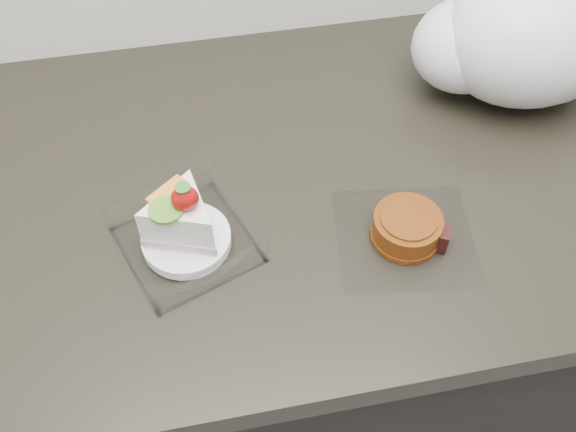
# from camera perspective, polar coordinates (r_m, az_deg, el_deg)

# --- Properties ---
(counter) EXTENTS (2.04, 0.64, 0.90)m
(counter) POSITION_cam_1_polar(r_m,az_deg,el_deg) (1.23, -1.94, -10.50)
(counter) COLOR black
(counter) RESTS_ON ground
(cake_tray) EXTENTS (0.19, 0.19, 0.12)m
(cake_tray) POSITION_cam_1_polar(r_m,az_deg,el_deg) (0.77, -9.19, -1.23)
(cake_tray) COLOR white
(cake_tray) RESTS_ON counter
(mooncake_wrap) EXTENTS (0.19, 0.18, 0.04)m
(mooncake_wrap) POSITION_cam_1_polar(r_m,az_deg,el_deg) (0.79, 10.58, -1.21)
(mooncake_wrap) COLOR white
(mooncake_wrap) RESTS_ON counter
(plastic_bag) EXTENTS (0.31, 0.22, 0.25)m
(plastic_bag) POSITION_cam_1_polar(r_m,az_deg,el_deg) (0.98, 20.07, 14.87)
(plastic_bag) COLOR white
(plastic_bag) RESTS_ON counter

